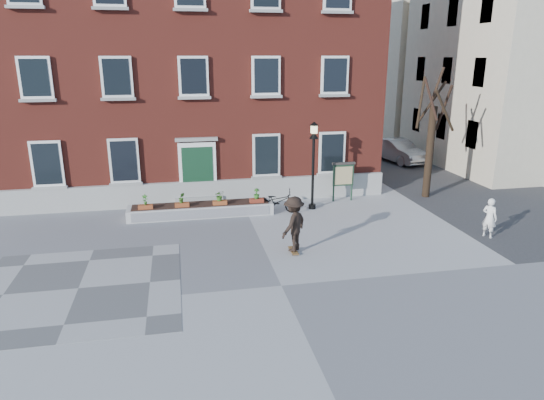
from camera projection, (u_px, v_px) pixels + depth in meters
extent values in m
plane|color=#99999B|center=(281.00, 286.00, 14.65)|extent=(100.00, 100.00, 0.00)
cube|color=#535355|center=(78.00, 288.00, 14.47)|extent=(6.00, 6.00, 0.01)
imported|color=black|center=(277.00, 201.00, 21.26)|extent=(2.10, 1.13, 1.05)
imported|color=#AFB2B4|center=(397.00, 151.00, 31.37)|extent=(2.55, 4.69, 1.47)
imported|color=white|center=(490.00, 218.00, 18.35)|extent=(0.59, 0.67, 1.55)
cube|color=maroon|center=(189.00, 68.00, 25.70)|extent=(18.00, 10.00, 12.00)
cube|color=#A6A6A1|center=(199.00, 193.00, 22.46)|extent=(18.00, 0.24, 1.10)
cube|color=gray|center=(199.00, 203.00, 22.47)|extent=(2.60, 0.80, 0.20)
cube|color=gray|center=(199.00, 198.00, 22.55)|extent=(2.20, 0.50, 0.20)
cube|color=white|center=(198.00, 170.00, 22.18)|extent=(1.70, 0.12, 2.50)
cube|color=#153A22|center=(198.00, 172.00, 22.16)|extent=(1.40, 0.06, 2.30)
cube|color=gray|center=(196.00, 139.00, 21.74)|extent=(1.90, 0.25, 0.15)
cube|color=white|center=(47.00, 164.00, 20.81)|extent=(1.30, 0.10, 2.00)
cube|color=black|center=(47.00, 164.00, 20.77)|extent=(1.08, 0.04, 1.78)
cube|color=#A6A6A1|center=(50.00, 188.00, 21.06)|extent=(1.44, 0.20, 0.12)
cube|color=white|center=(35.00, 78.00, 19.77)|extent=(1.30, 0.10, 1.70)
cube|color=black|center=(35.00, 78.00, 19.73)|extent=(1.08, 0.04, 1.48)
cube|color=gray|center=(38.00, 100.00, 19.98)|extent=(1.44, 0.20, 0.12)
cube|color=#AAAAA5|center=(25.00, 7.00, 18.94)|extent=(1.44, 0.20, 0.12)
cube|color=silver|center=(124.00, 161.00, 21.41)|extent=(1.30, 0.10, 2.00)
cube|color=black|center=(124.00, 161.00, 21.36)|extent=(1.08, 0.04, 1.78)
cube|color=#9A9B96|center=(126.00, 184.00, 21.66)|extent=(1.44, 0.20, 0.12)
cube|color=white|center=(117.00, 77.00, 20.37)|extent=(1.30, 0.10, 1.70)
cube|color=black|center=(117.00, 77.00, 20.32)|extent=(1.08, 0.04, 1.48)
cube|color=gray|center=(118.00, 99.00, 20.57)|extent=(1.44, 0.20, 0.12)
cube|color=gray|center=(110.00, 8.00, 19.54)|extent=(1.44, 0.20, 0.12)
cube|color=white|center=(193.00, 76.00, 20.96)|extent=(1.30, 0.10, 1.70)
cube|color=black|center=(194.00, 76.00, 20.92)|extent=(1.08, 0.04, 1.48)
cube|color=#A7A6A1|center=(195.00, 98.00, 21.17)|extent=(1.44, 0.20, 0.12)
cube|color=#9C9B97|center=(191.00, 10.00, 20.13)|extent=(1.44, 0.20, 0.12)
cube|color=silver|center=(266.00, 155.00, 22.60)|extent=(1.30, 0.10, 2.00)
cube|color=black|center=(267.00, 155.00, 22.55)|extent=(1.08, 0.04, 1.78)
cube|color=gray|center=(267.00, 177.00, 22.85)|extent=(1.44, 0.20, 0.12)
cube|color=white|center=(266.00, 76.00, 21.56)|extent=(1.30, 0.10, 1.70)
cube|color=black|center=(266.00, 76.00, 21.51)|extent=(1.08, 0.04, 1.48)
cube|color=#A7A6A1|center=(266.00, 97.00, 21.76)|extent=(1.44, 0.20, 0.12)
cube|color=#9B9B96|center=(266.00, 11.00, 20.73)|extent=(1.44, 0.20, 0.12)
cube|color=white|center=(332.00, 153.00, 23.19)|extent=(1.30, 0.10, 2.00)
cube|color=black|center=(332.00, 153.00, 23.15)|extent=(1.08, 0.04, 1.78)
cube|color=#AAAAA5|center=(332.00, 174.00, 23.44)|extent=(1.44, 0.20, 0.12)
cube|color=white|center=(335.00, 75.00, 22.15)|extent=(1.30, 0.10, 1.70)
cube|color=black|center=(335.00, 75.00, 22.11)|extent=(1.08, 0.04, 1.48)
cube|color=gray|center=(334.00, 95.00, 22.36)|extent=(1.44, 0.20, 0.12)
cube|color=#989893|center=(337.00, 12.00, 21.32)|extent=(1.44, 0.20, 0.12)
cube|color=silver|center=(201.00, 210.00, 20.97)|extent=(6.20, 1.10, 0.50)
cube|color=#BDBDBD|center=(202.00, 214.00, 20.44)|extent=(5.80, 0.02, 0.40)
cube|color=black|center=(201.00, 204.00, 20.90)|extent=(5.80, 0.90, 0.06)
cube|color=brown|center=(146.00, 207.00, 20.20)|extent=(0.60, 0.25, 0.20)
imported|color=#2C6D20|center=(145.00, 200.00, 20.11)|extent=(0.24, 0.24, 0.45)
cube|color=brown|center=(182.00, 205.00, 20.48)|extent=(0.60, 0.25, 0.20)
imported|color=#33641E|center=(182.00, 198.00, 20.39)|extent=(0.25, 0.25, 0.45)
cube|color=#974821|center=(220.00, 203.00, 20.78)|extent=(0.60, 0.25, 0.20)
imported|color=#2F5E1C|center=(220.00, 196.00, 20.69)|extent=(0.40, 0.40, 0.45)
cube|color=maroon|center=(257.00, 201.00, 21.08)|extent=(0.60, 0.25, 0.20)
imported|color=#2B671E|center=(257.00, 194.00, 20.98)|extent=(0.25, 0.25, 0.45)
cylinder|color=black|center=(430.00, 153.00, 23.20)|extent=(0.36, 0.36, 4.40)
cylinder|color=black|center=(444.00, 108.00, 22.69)|extent=(0.12, 1.12, 2.23)
cylinder|color=black|center=(432.00, 102.00, 23.05)|extent=(1.18, 0.49, 1.97)
cylinder|color=black|center=(421.00, 102.00, 22.77)|extent=(0.88, 1.14, 2.35)
cylinder|color=black|center=(431.00, 99.00, 22.21)|extent=(0.60, 0.77, 1.90)
cylinder|color=black|center=(445.00, 111.00, 22.06)|extent=(1.39, 0.55, 1.95)
cylinder|color=#312016|center=(438.00, 84.00, 22.44)|extent=(0.43, 0.48, 1.58)
cube|color=#3B3B3E|center=(395.00, 155.00, 33.79)|extent=(8.00, 36.00, 0.01)
cube|color=beige|center=(525.00, 49.00, 29.13)|extent=(10.00, 11.00, 14.00)
cube|color=beige|center=(426.00, 57.00, 40.54)|extent=(10.00, 11.00, 13.00)
cube|color=black|center=(472.00, 135.00, 26.50)|extent=(0.08, 1.00, 1.50)
cube|color=black|center=(442.00, 126.00, 29.50)|extent=(0.08, 1.00, 1.50)
cube|color=black|center=(417.00, 120.00, 32.51)|extent=(0.08, 1.00, 1.50)
cube|color=black|center=(480.00, 72.00, 25.55)|extent=(0.08, 1.00, 1.50)
cube|color=black|center=(447.00, 70.00, 28.55)|extent=(0.08, 1.00, 1.50)
cube|color=black|center=(421.00, 69.00, 31.56)|extent=(0.08, 1.00, 1.50)
cube|color=black|center=(488.00, 7.00, 24.62)|extent=(0.08, 1.00, 1.50)
cube|color=black|center=(453.00, 12.00, 27.63)|extent=(0.08, 1.00, 1.50)
cube|color=black|center=(426.00, 17.00, 30.63)|extent=(0.08, 1.00, 1.50)
cylinder|color=black|center=(312.00, 206.00, 21.96)|extent=(0.32, 0.32, 0.20)
cylinder|color=black|center=(313.00, 174.00, 21.52)|extent=(0.12, 0.12, 3.20)
cone|color=black|center=(314.00, 135.00, 21.02)|extent=(0.40, 0.40, 0.30)
cube|color=#EFEAB0|center=(314.00, 129.00, 20.95)|extent=(0.24, 0.24, 0.34)
cone|color=black|center=(314.00, 124.00, 20.87)|extent=(0.40, 0.40, 0.16)
cylinder|color=#193322|center=(334.00, 183.00, 22.82)|extent=(0.08, 0.08, 1.80)
cylinder|color=#183020|center=(352.00, 182.00, 22.99)|extent=(0.08, 0.08, 1.80)
cube|color=#1A3422|center=(343.00, 175.00, 22.80)|extent=(1.00, 0.10, 1.00)
cube|color=#D5CE89|center=(344.00, 176.00, 22.75)|extent=(0.85, 0.02, 0.85)
cube|color=#3A3532|center=(344.00, 163.00, 22.64)|extent=(1.10, 0.16, 0.10)
cube|color=brown|center=(293.00, 250.00, 17.13)|extent=(0.22, 0.78, 0.03)
cylinder|color=black|center=(293.00, 255.00, 16.86)|extent=(0.03, 0.05, 0.05)
cylinder|color=black|center=(298.00, 254.00, 16.89)|extent=(0.03, 0.05, 0.05)
cylinder|color=black|center=(289.00, 249.00, 17.38)|extent=(0.03, 0.05, 0.05)
cylinder|color=black|center=(294.00, 248.00, 17.42)|extent=(0.03, 0.05, 0.05)
imported|color=black|center=(294.00, 224.00, 16.84)|extent=(1.41, 1.41, 1.96)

